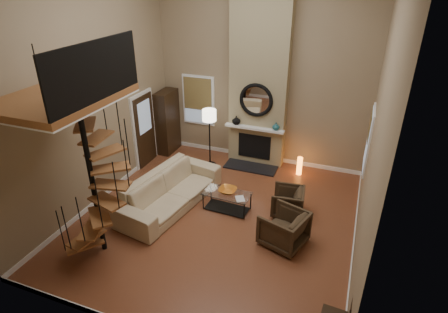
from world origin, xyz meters
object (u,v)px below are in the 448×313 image
at_px(floor_lamp, 209,120).
at_px(coffee_table, 227,199).
at_px(sofa, 170,190).
at_px(armchair_near, 291,202).
at_px(hutch, 167,122).
at_px(armchair_far, 287,230).
at_px(accent_lamp, 299,166).

bearing_deg(floor_lamp, coffee_table, -57.13).
relative_size(sofa, coffee_table, 2.55).
bearing_deg(armchair_near, hutch, -121.76).
xyz_separation_m(armchair_near, floor_lamp, (-2.68, 1.60, 1.06)).
distance_m(armchair_near, armchair_far, 1.05).
bearing_deg(armchair_near, accent_lamp, 178.52).
bearing_deg(floor_lamp, sofa, -93.09).
relative_size(armchair_near, armchair_far, 0.84).
height_order(hutch, sofa, hutch).
bearing_deg(armchair_far, sofa, -80.82).
xyz_separation_m(sofa, armchair_near, (2.80, 0.59, -0.04)).
distance_m(armchair_near, accent_lamp, 2.01).
height_order(coffee_table, floor_lamp, floor_lamp).
bearing_deg(coffee_table, hutch, 140.00).
distance_m(hutch, armchair_near, 4.77).
bearing_deg(accent_lamp, floor_lamp, -171.05).
xyz_separation_m(hutch, coffee_table, (2.82, -2.37, -0.67)).
distance_m(hutch, sofa, 3.08).
xyz_separation_m(hutch, armchair_near, (4.27, -2.06, -0.60)).
xyz_separation_m(hutch, accent_lamp, (4.11, -0.06, -0.70)).
height_order(armchair_near, armchair_far, armchair_far).
bearing_deg(coffee_table, armchair_far, -24.53).
relative_size(armchair_far, accent_lamp, 1.62).
relative_size(hutch, accent_lamp, 3.68).
bearing_deg(armchair_far, floor_lamp, -115.25).
height_order(armchair_far, coffee_table, armchair_far).
bearing_deg(sofa, hutch, 38.66).
bearing_deg(floor_lamp, armchair_far, -43.06).
distance_m(sofa, armchair_far, 2.98).
height_order(armchair_near, coffee_table, armchair_near).
bearing_deg(coffee_table, sofa, -168.41).
relative_size(hutch, sofa, 0.67).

